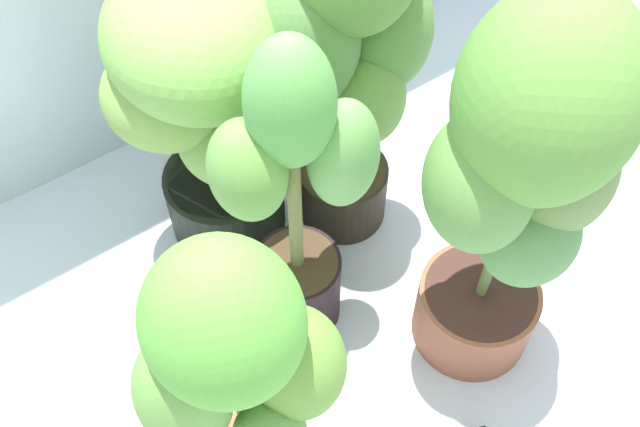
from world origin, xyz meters
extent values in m
plane|color=silver|center=(0.00, 0.00, 0.00)|extent=(8.00, 8.00, 0.00)
cylinder|color=black|center=(0.27, 0.34, 0.08)|extent=(0.21, 0.21, 0.17)
cylinder|color=#3D2D19|center=(0.27, 0.34, 0.16)|extent=(0.20, 0.20, 0.02)
cylinder|color=#57784A|center=(0.27, 0.34, 0.51)|extent=(0.03, 0.03, 0.69)
ellipsoid|color=#5F8E4B|center=(0.19, 0.36, 0.59)|extent=(0.24, 0.24, 0.31)
ellipsoid|color=#5A8942|center=(0.35, 0.32, 0.56)|extent=(0.25, 0.25, 0.28)
ellipsoid|color=#679243|center=(0.28, 0.29, 0.44)|extent=(0.23, 0.23, 0.23)
cylinder|color=black|center=(0.03, 0.17, 0.10)|extent=(0.19, 0.19, 0.21)
cylinder|color=#473322|center=(0.03, 0.17, 0.20)|extent=(0.17, 0.17, 0.02)
cylinder|color=olive|center=(0.03, 0.17, 0.47)|extent=(0.03, 0.03, 0.54)
ellipsoid|color=#63AE53|center=(0.03, 0.17, 0.68)|extent=(0.20, 0.20, 0.27)
ellipsoid|color=#6CA549|center=(-0.05, 0.19, 0.54)|extent=(0.15, 0.16, 0.22)
ellipsoid|color=#6FAC59|center=(0.12, 0.14, 0.52)|extent=(0.14, 0.12, 0.26)
cylinder|color=black|center=(0.02, 0.48, 0.09)|extent=(0.28, 0.28, 0.18)
cylinder|color=#463221|center=(0.02, 0.48, 0.17)|extent=(0.26, 0.26, 0.02)
cylinder|color=#5A754B|center=(0.02, 0.48, 0.42)|extent=(0.02, 0.02, 0.47)
ellipsoid|color=#7EB652|center=(0.02, 0.48, 0.60)|extent=(0.42, 0.44, 0.29)
ellipsoid|color=#7FA94C|center=(-0.06, 0.50, 0.47)|extent=(0.34, 0.33, 0.23)
ellipsoid|color=#7AB64E|center=(0.10, 0.45, 0.45)|extent=(0.32, 0.31, 0.22)
ellipsoid|color=#7AA54C|center=(0.03, 0.42, 0.37)|extent=(0.25, 0.25, 0.21)
cylinder|color=olive|center=(-0.26, -0.12, 0.47)|extent=(0.02, 0.02, 0.62)
ellipsoid|color=#61B33F|center=(-0.26, -0.12, 0.71)|extent=(0.29, 0.29, 0.28)
ellipsoid|color=#6EA94B|center=(-0.33, -0.10, 0.55)|extent=(0.19, 0.19, 0.27)
ellipsoid|color=#70A23E|center=(-0.18, -0.15, 0.52)|extent=(0.16, 0.16, 0.24)
cylinder|color=#9A553C|center=(0.31, -0.09, 0.09)|extent=(0.26, 0.26, 0.17)
cylinder|color=#452923|center=(0.31, -0.09, 0.16)|extent=(0.24, 0.24, 0.02)
cylinder|color=olive|center=(0.31, -0.09, 0.50)|extent=(0.02, 0.02, 0.65)
ellipsoid|color=#5F983D|center=(0.31, -0.09, 0.74)|extent=(0.40, 0.40, 0.38)
ellipsoid|color=#639748|center=(0.23, -0.07, 0.57)|extent=(0.25, 0.26, 0.27)
ellipsoid|color=olive|center=(0.38, -0.12, 0.55)|extent=(0.27, 0.27, 0.25)
ellipsoid|color=#5C924E|center=(0.32, -0.15, 0.43)|extent=(0.23, 0.21, 0.22)
camera|label=1|loc=(-0.41, -0.54, 1.55)|focal=42.44mm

